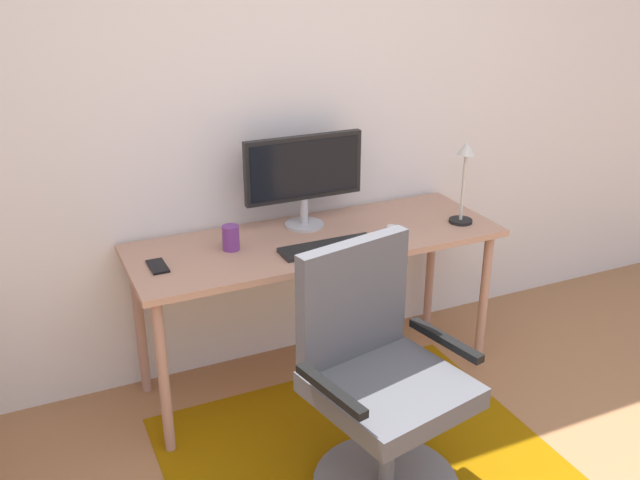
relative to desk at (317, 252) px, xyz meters
name	(u,v)px	position (x,y,z in m)	size (l,w,h in m)	color
wall_back	(276,96)	(-0.04, 0.36, 0.64)	(6.00, 0.10, 2.60)	silver
area_rug	(373,474)	(-0.09, -0.72, -0.66)	(1.51, 1.47, 0.01)	#835202
desk	(317,252)	(0.00, 0.00, 0.00)	(1.67, 0.59, 0.73)	tan
monitor	(304,172)	(0.00, 0.15, 0.33)	(0.56, 0.18, 0.43)	#B2B2B7
keyboard	(329,247)	(-0.01, -0.14, 0.08)	(0.43, 0.13, 0.02)	black
computer_mouse	(394,229)	(0.34, -0.10, 0.09)	(0.06, 0.10, 0.03)	white
coffee_cup	(231,238)	(-0.39, 0.03, 0.13)	(0.07, 0.07, 0.11)	#6C317E
cell_phone	(158,266)	(-0.72, -0.02, 0.08)	(0.07, 0.14, 0.01)	black
desk_lamp	(465,172)	(0.69, -0.12, 0.32)	(0.11, 0.11, 0.39)	black
office_chair	(379,398)	(-0.10, -0.77, -0.26)	(0.64, 0.59, 0.97)	slate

